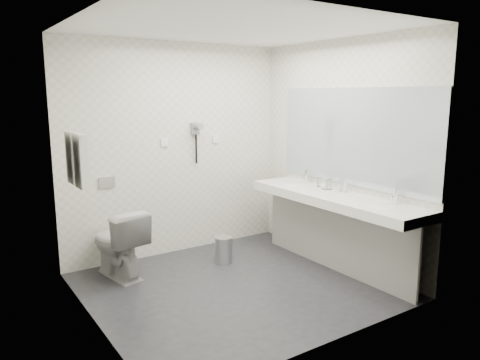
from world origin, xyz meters
TOP-DOWN VIEW (x-y plane):
  - floor at (0.00, 0.00)m, footprint 2.80×2.80m
  - ceiling at (0.00, 0.00)m, footprint 2.80×2.80m
  - wall_back at (0.00, 1.30)m, footprint 2.80×0.00m
  - wall_front at (0.00, -1.30)m, footprint 2.80×0.00m
  - wall_left at (-1.40, 0.00)m, footprint 0.00×2.60m
  - wall_right at (1.40, 0.00)m, footprint 0.00×2.60m
  - vanity_counter at (1.12, -0.20)m, footprint 0.55×2.20m
  - vanity_panel at (1.15, -0.20)m, footprint 0.03×2.15m
  - vanity_post_near at (1.18, -1.24)m, footprint 0.06×0.06m
  - vanity_post_far at (1.18, 0.84)m, footprint 0.06×0.06m
  - mirror at (1.39, -0.20)m, footprint 0.02×2.20m
  - basin_near at (1.12, -0.85)m, footprint 0.40×0.31m
  - basin_far at (1.12, 0.45)m, footprint 0.40×0.31m
  - faucet_near at (1.32, -0.85)m, footprint 0.04×0.04m
  - faucet_far at (1.32, 0.45)m, footprint 0.04×0.04m
  - soap_bottle_a at (1.27, -0.15)m, footprint 0.04×0.04m
  - soap_bottle_b at (1.21, 0.04)m, footprint 0.11×0.11m
  - soap_bottle_c at (1.30, -0.20)m, footprint 0.06×0.06m
  - glass_left at (1.27, 0.01)m, footprint 0.06×0.06m
  - glass_right at (1.28, 0.18)m, footprint 0.07×0.07m
  - toilet at (-0.89, 0.90)m, footprint 0.53×0.79m
  - flush_plate at (-0.85, 1.29)m, footprint 0.18×0.02m
  - pedal_bin at (0.25, 0.64)m, footprint 0.27×0.27m
  - bin_lid at (0.25, 0.64)m, footprint 0.21×0.21m
  - towel_rail at (-1.35, 0.55)m, footprint 0.02×0.62m
  - towel_near at (-1.34, 0.41)m, footprint 0.07×0.24m
  - towel_far at (-1.34, 0.69)m, footprint 0.07×0.24m
  - dryer_cradle at (0.25, 1.27)m, footprint 0.10×0.04m
  - dryer_barrel at (0.25, 1.20)m, footprint 0.08×0.14m
  - dryer_cord at (0.25, 1.26)m, footprint 0.02×0.02m
  - switch_plate_a at (-0.15, 1.29)m, footprint 0.09×0.02m
  - switch_plate_b at (0.55, 1.29)m, footprint 0.09×0.02m

SIDE VIEW (x-z plane):
  - floor at x=0.00m, z-range 0.00..0.00m
  - pedal_bin at x=0.25m, z-range 0.00..0.29m
  - bin_lid at x=0.25m, z-range 0.29..0.30m
  - toilet at x=-0.89m, z-range 0.00..0.74m
  - vanity_panel at x=1.15m, z-range 0.00..0.75m
  - vanity_post_near at x=1.18m, z-range 0.00..0.75m
  - vanity_post_far at x=1.18m, z-range 0.00..0.75m
  - vanity_counter at x=1.12m, z-range 0.75..0.85m
  - basin_near at x=1.12m, z-range 0.81..0.86m
  - basin_far at x=1.12m, z-range 0.81..0.86m
  - soap_bottle_a at x=1.27m, z-range 0.85..0.94m
  - soap_bottle_b at x=1.21m, z-range 0.85..0.95m
  - glass_right at x=1.28m, z-range 0.85..0.95m
  - glass_left at x=1.27m, z-range 0.85..0.96m
  - soap_bottle_c at x=1.30m, z-range 0.85..0.99m
  - faucet_near at x=1.32m, z-range 0.85..1.00m
  - faucet_far at x=1.32m, z-range 0.85..1.00m
  - flush_plate at x=-0.85m, z-range 0.89..1.01m
  - wall_back at x=0.00m, z-range -0.15..2.65m
  - wall_front at x=0.00m, z-range -0.15..2.65m
  - wall_left at x=-1.40m, z-range -0.05..2.55m
  - wall_right at x=1.40m, z-range -0.05..2.55m
  - dryer_cord at x=0.25m, z-range 1.07..1.43m
  - towel_near at x=-1.34m, z-range 1.09..1.57m
  - towel_far at x=-1.34m, z-range 1.09..1.57m
  - switch_plate_a at x=-0.15m, z-range 1.31..1.40m
  - switch_plate_b at x=0.55m, z-range 1.31..1.40m
  - mirror at x=1.39m, z-range 0.92..1.98m
  - dryer_cradle at x=0.25m, z-range 1.43..1.57m
  - dryer_barrel at x=0.25m, z-range 1.49..1.57m
  - towel_rail at x=-1.35m, z-range 1.54..1.56m
  - ceiling at x=0.00m, z-range 2.50..2.50m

